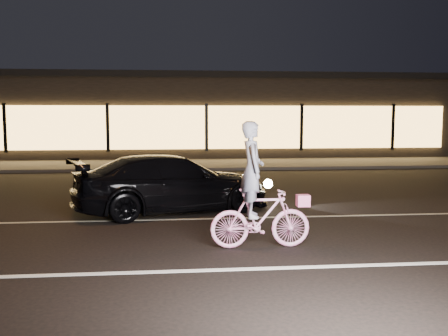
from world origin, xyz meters
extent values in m
plane|color=black|center=(0.00, 0.00, 0.00)|extent=(90.00, 90.00, 0.00)
cube|color=silver|center=(0.00, -1.50, 0.00)|extent=(60.00, 0.12, 0.01)
cube|color=gray|center=(0.00, 2.00, 0.00)|extent=(60.00, 0.10, 0.01)
cube|color=#383533|center=(0.00, 13.00, 0.06)|extent=(30.00, 4.00, 0.12)
cube|color=black|center=(0.00, 19.00, 2.00)|extent=(25.00, 8.00, 4.00)
cube|color=black|center=(0.00, 19.00, 4.05)|extent=(25.40, 8.40, 0.30)
cube|color=#F1B154|center=(0.00, 14.90, 1.60)|extent=(23.00, 0.15, 2.00)
cube|color=black|center=(-9.00, 14.82, 1.60)|extent=(0.15, 0.08, 2.20)
cube|color=black|center=(-4.50, 14.82, 1.60)|extent=(0.15, 0.08, 2.20)
cube|color=black|center=(0.00, 14.82, 1.60)|extent=(0.15, 0.08, 2.20)
cube|color=black|center=(4.50, 14.82, 1.60)|extent=(0.15, 0.08, 2.20)
cube|color=black|center=(9.00, 14.82, 1.60)|extent=(0.15, 0.08, 2.20)
imported|color=#FF40A0|center=(-0.13, -0.38, 0.50)|extent=(1.65, 0.47, 0.99)
imported|color=silver|center=(-0.28, -0.38, 1.30)|extent=(0.37, 0.57, 1.56)
cube|color=#FF508A|center=(0.58, -0.38, 0.78)|extent=(0.21, 0.17, 0.19)
imported|color=black|center=(-1.57, 2.87, 0.64)|extent=(4.79, 3.11, 1.29)
sphere|color=#FFF2BF|center=(0.27, 4.09, 0.59)|extent=(0.21, 0.21, 0.21)
sphere|color=#FFF2BF|center=(0.63, 2.97, 0.59)|extent=(0.21, 0.21, 0.21)
camera|label=1|loc=(-1.54, -8.31, 2.18)|focal=40.00mm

